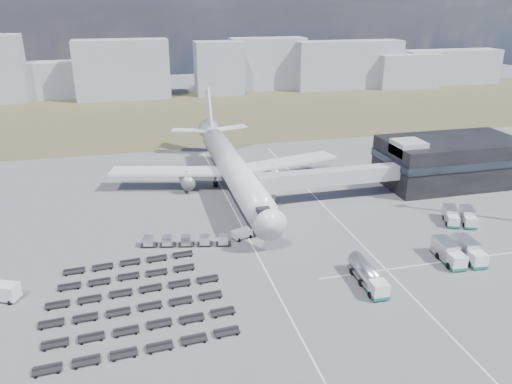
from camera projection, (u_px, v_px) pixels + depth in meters
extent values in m
plane|color=#565659|center=(272.00, 258.00, 79.93)|extent=(420.00, 420.00, 0.00)
cube|color=#4D482E|center=(188.00, 114.00, 179.30)|extent=(420.00, 90.00, 0.01)
cube|color=silver|center=(252.00, 245.00, 83.99)|extent=(0.25, 110.00, 0.01)
cube|color=silver|center=(351.00, 233.00, 88.08)|extent=(0.25, 110.00, 0.01)
cube|color=silver|center=(438.00, 263.00, 78.39)|extent=(40.00, 0.25, 0.01)
cube|color=black|center=(450.00, 161.00, 110.72)|extent=(30.00, 16.00, 10.00)
cube|color=#262D38|center=(451.00, 156.00, 110.28)|extent=(30.40, 16.40, 1.60)
cube|color=#939399|center=(408.00, 148.00, 104.55)|extent=(6.00, 6.00, 3.00)
cube|color=#939399|center=(330.00, 177.00, 100.71)|extent=(29.80, 3.00, 3.00)
cube|color=#939399|center=(267.00, 183.00, 97.21)|extent=(4.00, 3.60, 3.40)
cylinder|color=slate|center=(274.00, 194.00, 98.93)|extent=(0.70, 0.70, 5.10)
cylinder|color=black|center=(273.00, 204.00, 99.70)|extent=(1.40, 0.90, 1.40)
cylinder|color=silver|center=(233.00, 168.00, 105.10)|extent=(5.60, 48.00, 5.60)
cone|color=silver|center=(266.00, 219.00, 81.16)|extent=(5.60, 5.00, 5.60)
cone|color=silver|center=(211.00, 132.00, 130.11)|extent=(5.60, 8.00, 5.60)
cube|color=black|center=(263.00, 209.00, 82.68)|extent=(2.20, 2.00, 0.80)
cube|color=silver|center=(169.00, 171.00, 107.10)|extent=(25.59, 11.38, 0.50)
cube|color=silver|center=(285.00, 162.00, 113.02)|extent=(25.59, 11.38, 0.50)
cylinder|color=slate|center=(187.00, 180.00, 106.71)|extent=(3.00, 5.00, 3.00)
cylinder|color=slate|center=(272.00, 173.00, 111.03)|extent=(3.00, 5.00, 3.00)
cube|color=silver|center=(189.00, 130.00, 130.52)|extent=(9.49, 5.63, 0.35)
cube|color=silver|center=(230.00, 128.00, 133.02)|extent=(9.49, 5.63, 0.35)
cube|color=silver|center=(209.00, 108.00, 130.75)|extent=(0.50, 9.06, 11.45)
cylinder|color=slate|center=(258.00, 227.00, 87.60)|extent=(0.50, 0.50, 2.50)
cylinder|color=slate|center=(215.00, 181.00, 109.46)|extent=(0.60, 0.60, 2.50)
cylinder|color=slate|center=(244.00, 179.00, 110.92)|extent=(0.60, 0.60, 2.50)
cylinder|color=black|center=(258.00, 231.00, 87.88)|extent=(0.50, 1.20, 1.20)
cube|color=#91949E|center=(72.00, 79.00, 206.97)|extent=(47.33, 12.00, 14.61)
cube|color=#91949E|center=(122.00, 70.00, 201.94)|extent=(37.11, 12.00, 23.51)
cube|color=#91949E|center=(219.00, 68.00, 212.28)|extent=(19.99, 12.00, 21.95)
cube|color=#91949E|center=(267.00, 64.00, 223.90)|extent=(33.37, 12.00, 22.47)
cube|color=#91949E|center=(348.00, 65.00, 226.19)|extent=(49.09, 12.00, 21.04)
cube|color=#91949E|center=(406.00, 71.00, 229.52)|extent=(28.88, 12.00, 15.09)
cube|color=#91949E|center=(450.00, 67.00, 239.34)|extent=(48.33, 12.00, 15.87)
cube|color=silver|center=(379.00, 289.00, 68.67)|extent=(2.35, 2.35, 2.20)
cube|color=#11644F|center=(378.00, 295.00, 68.98)|extent=(2.45, 2.45, 0.48)
cylinder|color=silver|center=(365.00, 270.00, 72.78)|extent=(2.56, 7.24, 2.39)
cube|color=slate|center=(364.00, 276.00, 73.18)|extent=(2.47, 7.24, 0.34)
cylinder|color=black|center=(368.00, 283.00, 71.96)|extent=(2.51, 1.11, 1.05)
cube|color=silver|center=(242.00, 234.00, 86.18)|extent=(3.84, 3.02, 1.51)
cube|color=silver|center=(1.00, 292.00, 68.34)|extent=(5.20, 3.85, 2.49)
cube|color=silver|center=(242.00, 181.00, 108.87)|extent=(3.73, 5.89, 2.56)
cube|color=#11644F|center=(242.00, 186.00, 109.26)|extent=(3.84, 6.00, 0.41)
cube|color=silver|center=(457.00, 261.00, 76.07)|extent=(2.51, 2.42, 2.24)
cube|color=#11644F|center=(456.00, 266.00, 76.38)|extent=(2.62, 2.53, 0.46)
cube|color=silver|center=(445.00, 248.00, 79.20)|extent=(2.81, 4.87, 2.65)
cube|color=silver|center=(478.00, 260.00, 76.61)|extent=(2.51, 2.42, 2.24)
cube|color=#11644F|center=(477.00, 264.00, 76.93)|extent=(2.62, 2.53, 0.46)
cube|color=silver|center=(465.00, 247.00, 79.74)|extent=(2.81, 4.87, 2.65)
cube|color=silver|center=(453.00, 221.00, 90.14)|extent=(2.63, 2.58, 1.94)
cube|color=#11644F|center=(452.00, 225.00, 90.41)|extent=(2.75, 2.70, 0.40)
cube|color=silver|center=(450.00, 213.00, 92.85)|extent=(3.55, 4.56, 2.29)
cube|color=silver|center=(470.00, 222.00, 89.69)|extent=(2.63, 2.58, 1.94)
cube|color=#11644F|center=(470.00, 226.00, 89.97)|extent=(2.75, 2.70, 0.40)
cube|color=silver|center=(467.00, 214.00, 92.41)|extent=(3.55, 4.56, 2.29)
cube|color=black|center=(149.00, 245.00, 83.38)|extent=(2.80, 2.05, 0.18)
cube|color=silver|center=(148.00, 240.00, 83.08)|extent=(1.85, 1.85, 1.46)
cube|color=black|center=(168.00, 245.00, 83.49)|extent=(2.80, 2.05, 0.18)
cube|color=silver|center=(167.00, 240.00, 83.19)|extent=(1.85, 1.85, 1.46)
cube|color=black|center=(186.00, 244.00, 83.60)|extent=(2.80, 2.05, 0.18)
cube|color=silver|center=(186.00, 240.00, 83.30)|extent=(1.85, 1.85, 1.46)
cube|color=black|center=(205.00, 244.00, 83.71)|extent=(2.80, 2.05, 0.18)
cube|color=silver|center=(205.00, 240.00, 83.41)|extent=(1.85, 1.85, 1.46)
cube|color=black|center=(223.00, 244.00, 83.82)|extent=(2.80, 2.05, 0.18)
cube|color=silver|center=(223.00, 239.00, 83.52)|extent=(1.85, 1.85, 1.46)
cube|color=black|center=(142.00, 349.00, 58.54)|extent=(24.91, 3.39, 0.75)
cube|color=black|center=(138.00, 327.00, 62.38)|extent=(24.91, 3.39, 0.75)
cube|color=black|center=(134.00, 308.00, 66.23)|extent=(24.91, 3.39, 0.75)
cube|color=black|center=(131.00, 291.00, 70.08)|extent=(24.91, 3.39, 0.75)
cube|color=black|center=(129.00, 276.00, 73.92)|extent=(20.77, 3.08, 0.75)
cube|color=black|center=(126.00, 262.00, 77.77)|extent=(20.77, 3.08, 0.75)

